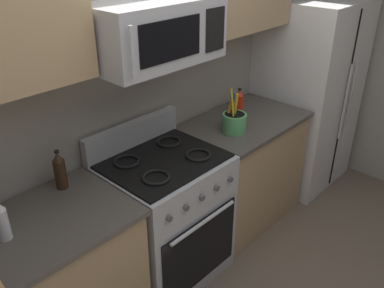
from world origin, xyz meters
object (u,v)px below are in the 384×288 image
at_px(range_oven, 165,216).
at_px(utensil_crock, 234,122).
at_px(microwave, 154,32).
at_px(refrigerator, 307,95).
at_px(bottle_soy, 60,171).
at_px(bottle_vinegar, 1,221).
at_px(bottle_hot_sauce, 239,102).

distance_m(range_oven, utensil_crock, 0.83).
distance_m(range_oven, microwave, 1.24).
height_order(range_oven, refrigerator, refrigerator).
bearing_deg(bottle_soy, bottle_vinegar, -156.03).
distance_m(refrigerator, bottle_hot_sauce, 0.90).
distance_m(utensil_crock, bottle_soy, 1.27).
bearing_deg(bottle_hot_sauce, refrigerator, -8.49).
height_order(range_oven, bottle_vinegar, bottle_vinegar).
bearing_deg(refrigerator, bottle_vinegar, 179.30).
xyz_separation_m(microwave, bottle_hot_sauce, (0.94, 0.09, -0.71)).
bearing_deg(bottle_hot_sauce, utensil_crock, -148.84).
bearing_deg(bottle_hot_sauce, bottle_soy, 176.69).
bearing_deg(utensil_crock, bottle_soy, 168.01).
bearing_deg(bottle_soy, bottle_hot_sauce, -3.31).
distance_m(utensil_crock, bottle_hot_sauce, 0.34).
bearing_deg(utensil_crock, refrigerator, 2.17).
bearing_deg(bottle_soy, microwave, -16.43).
xyz_separation_m(range_oven, microwave, (-0.00, 0.03, 1.24)).
bearing_deg(microwave, bottle_soy, 163.57).
relative_size(microwave, utensil_crock, 2.24).
distance_m(range_oven, bottle_vinegar, 1.14).
height_order(utensil_crock, bottle_vinegar, utensil_crock).
bearing_deg(microwave, range_oven, -89.97).
xyz_separation_m(range_oven, utensil_crock, (0.65, -0.06, 0.51)).
xyz_separation_m(utensil_crock, bottle_soy, (-1.24, 0.26, 0.03)).
distance_m(microwave, utensil_crock, 0.98).
height_order(bottle_soy, bottle_vinegar, bottle_soy).
xyz_separation_m(refrigerator, bottle_vinegar, (-2.82, 0.03, 0.16)).
xyz_separation_m(microwave, utensil_crock, (0.65, -0.09, -0.73)).
relative_size(utensil_crock, bottle_soy, 1.43).
relative_size(range_oven, utensil_crock, 3.19).
height_order(microwave, bottle_hot_sauce, microwave).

